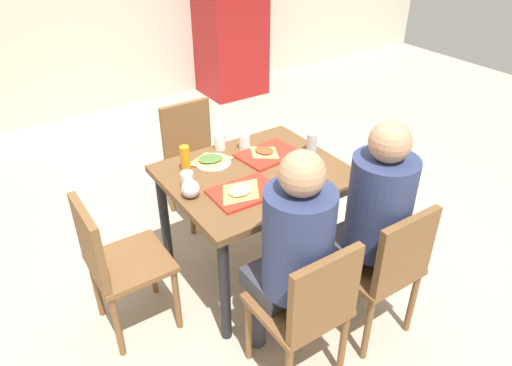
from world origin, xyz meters
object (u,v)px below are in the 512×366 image
(main_table, at_px, (256,187))
(soda_can, at_px, (312,143))
(paper_plate_near_edge, at_px, (302,182))
(pizza_slice_d, at_px, (295,179))
(chair_near_left, at_px, (309,306))
(plastic_cup_b, at_px, (299,193))
(plastic_cup_a, at_px, (220,142))
(plastic_cup_c, at_px, (187,180))
(chair_far_side, at_px, (194,153))
(person_in_brown_jacket, at_px, (372,213))
(person_in_red, at_px, (292,249))
(foil_bundle, at_px, (191,189))
(plastic_cup_d, at_px, (244,142))
(pizza_slice_a, at_px, (241,190))
(drink_fridge, at_px, (230,12))
(pizza_slice_b, at_px, (264,151))
(tray_red_near, at_px, (244,192))
(pizza_slice_c, at_px, (210,160))
(paper_plate_center, at_px, (213,162))
(chair_left_end, at_px, (113,260))
(condiment_bottle, at_px, (185,159))
(tray_red_far, at_px, (268,154))
(chair_near_right, at_px, (386,265))

(main_table, xyz_separation_m, soda_can, (0.43, 0.02, 0.16))
(paper_plate_near_edge, relative_size, pizza_slice_d, 0.81)
(chair_near_left, relative_size, plastic_cup_b, 8.54)
(plastic_cup_a, relative_size, plastic_cup_c, 1.00)
(chair_far_side, height_order, person_in_brown_jacket, person_in_brown_jacket)
(chair_near_left, bearing_deg, pizza_slice_d, 58.16)
(person_in_red, height_order, foil_bundle, person_in_red)
(paper_plate_near_edge, distance_m, plastic_cup_d, 0.53)
(main_table, relative_size, pizza_slice_a, 3.70)
(drink_fridge, bearing_deg, paper_plate_near_edge, -114.34)
(paper_plate_near_edge, xyz_separation_m, pizza_slice_b, (0.01, 0.39, 0.02))
(person_in_red, bearing_deg, plastic_cup_a, 77.68)
(chair_far_side, distance_m, person_in_red, 1.54)
(pizza_slice_b, distance_m, plastic_cup_b, 0.54)
(chair_far_side, xyz_separation_m, pizza_slice_a, (-0.20, -0.97, 0.26))
(tray_red_near, relative_size, pizza_slice_c, 1.46)
(person_in_brown_jacket, xyz_separation_m, paper_plate_center, (-0.41, 0.92, -0.01))
(pizza_slice_c, bearing_deg, drink_fridge, 56.60)
(main_table, height_order, plastic_cup_a, plastic_cup_a)
(chair_left_end, bearing_deg, plastic_cup_d, 15.91)
(plastic_cup_b, bearing_deg, paper_plate_center, 106.28)
(pizza_slice_d, bearing_deg, condiment_bottle, 135.22)
(main_table, relative_size, pizza_slice_d, 3.76)
(soda_can, bearing_deg, pizza_slice_a, -165.02)
(chair_near_left, relative_size, plastic_cup_c, 8.54)
(chair_left_end, relative_size, plastic_cup_b, 8.54)
(person_in_brown_jacket, xyz_separation_m, pizza_slice_b, (-0.09, 0.83, 0.01))
(person_in_brown_jacket, distance_m, pizza_slice_c, 1.02)
(paper_plate_near_edge, xyz_separation_m, plastic_cup_b, (-0.13, -0.13, 0.05))
(chair_left_end, xyz_separation_m, paper_plate_center, (0.74, 0.24, 0.24))
(person_in_brown_jacket, xyz_separation_m, tray_red_far, (-0.08, 0.81, -0.00))
(plastic_cup_b, bearing_deg, soda_can, 43.92)
(chair_far_side, relative_size, drink_fridge, 0.45)
(paper_plate_center, height_order, foil_bundle, foil_bundle)
(chair_near_left, xyz_separation_m, plastic_cup_d, (0.36, 1.10, 0.28))
(chair_left_end, relative_size, drink_fridge, 0.45)
(chair_near_right, xyz_separation_m, person_in_red, (-0.51, 0.14, 0.25))
(drink_fridge, bearing_deg, foil_bundle, -124.65)
(paper_plate_near_edge, distance_m, plastic_cup_a, 0.64)
(person_in_brown_jacket, distance_m, soda_can, 0.73)
(pizza_slice_a, bearing_deg, chair_left_end, 168.05)
(pizza_slice_d, bearing_deg, plastic_cup_a, 104.33)
(pizza_slice_c, xyz_separation_m, drink_fridge, (1.71, 2.59, 0.20))
(plastic_cup_b, distance_m, condiment_bottle, 0.71)
(pizza_slice_d, bearing_deg, plastic_cup_b, -121.42)
(main_table, height_order, tray_red_near, tray_red_near)
(person_in_brown_jacket, bearing_deg, plastic_cup_d, 99.02)
(plastic_cup_a, distance_m, plastic_cup_d, 0.15)
(main_table, relative_size, person_in_brown_jacket, 0.81)
(condiment_bottle, distance_m, foil_bundle, 0.28)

